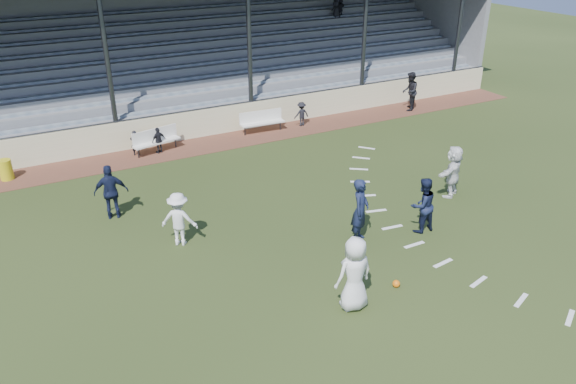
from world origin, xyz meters
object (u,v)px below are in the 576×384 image
object	(u,v)px
bench_left	(156,138)
trash_bin	(6,170)
player_navy_lead	(360,210)
official	(410,91)
bench_right	(261,120)
player_white_lead	(354,274)
football	(396,284)

from	to	relation	value
bench_left	trash_bin	bearing A→B (deg)	167.30
player_navy_lead	official	bearing A→B (deg)	5.63
bench_left	official	size ratio (longest dim) A/B	1.08
bench_right	player_navy_lead	xyz separation A→B (m)	(-1.53, -9.81, 0.39)
official	player_navy_lead	bearing A→B (deg)	-1.65
player_white_lead	bench_left	bearing A→B (deg)	-83.15
football	player_navy_lead	size ratio (longest dim) A/B	0.10
football	official	bearing A→B (deg)	49.88
bench_right	player_navy_lead	world-z (taller)	player_navy_lead
bench_left	official	xyz separation A→B (m)	(12.64, -0.42, 0.38)
bench_left	player_white_lead	size ratio (longest dim) A/B	1.05
bench_right	football	world-z (taller)	bench_right
bench_right	bench_left	bearing A→B (deg)	-175.09
official	trash_bin	bearing A→B (deg)	-47.37
official	bench_right	bearing A→B (deg)	-50.41
bench_left	official	world-z (taller)	official
player_navy_lead	official	distance (m)	13.16
bench_right	official	world-z (taller)	official
football	player_white_lead	xyz separation A→B (m)	(-1.46, -0.16, 0.87)
bench_right	football	size ratio (longest dim) A/B	10.21
player_white_lead	official	distance (m)	16.38
trash_bin	player_navy_lead	xyz separation A→B (m)	(8.87, -9.58, 0.58)
bench_right	trash_bin	world-z (taller)	bench_right
bench_right	player_navy_lead	size ratio (longest dim) A/B	1.03
player_navy_lead	bench_left	bearing A→B (deg)	69.66
trash_bin	player_white_lead	distance (m)	14.01
bench_left	football	xyz separation A→B (m)	(2.78, -12.12, -0.49)
bench_right	player_navy_lead	bearing A→B (deg)	-95.49
football	player_white_lead	bearing A→B (deg)	-173.90
bench_left	bench_right	distance (m)	4.81
bench_left	bench_right	xyz separation A→B (m)	(4.81, 0.13, 0.00)
trash_bin	football	distance (m)	14.65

